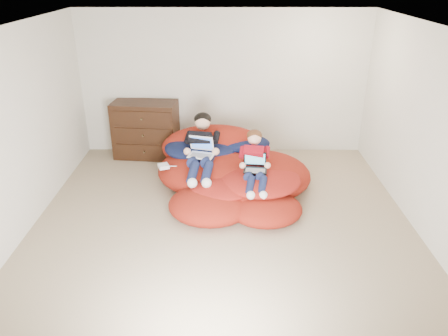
% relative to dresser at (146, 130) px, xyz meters
% --- Properties ---
extents(room_shell, '(5.10, 5.10, 2.77)m').
position_rel_dresser_xyz_m(room_shell, '(1.37, -2.21, -0.28)').
color(room_shell, tan).
rests_on(room_shell, ground).
extents(dresser, '(1.15, 0.67, 0.99)m').
position_rel_dresser_xyz_m(dresser, '(0.00, 0.00, 0.00)').
color(dresser, black).
rests_on(dresser, ground).
extents(beanbag_pile, '(2.35, 2.35, 0.87)m').
position_rel_dresser_xyz_m(beanbag_pile, '(1.47, -1.23, -0.24)').
color(beanbag_pile, maroon).
rests_on(beanbag_pile, ground).
extents(cream_pillow, '(0.39, 0.25, 0.25)m').
position_rel_dresser_xyz_m(cream_pillow, '(0.95, -0.54, 0.12)').
color(cream_pillow, silver).
rests_on(cream_pillow, beanbag_pile).
extents(older_boy, '(0.41, 1.32, 0.72)m').
position_rel_dresser_xyz_m(older_boy, '(1.05, -1.16, 0.18)').
color(older_boy, black).
rests_on(older_boy, beanbag_pile).
extents(younger_boy, '(0.35, 1.03, 0.66)m').
position_rel_dresser_xyz_m(younger_boy, '(1.82, -1.58, 0.12)').
color(younger_boy, maroon).
rests_on(younger_boy, beanbag_pile).
extents(laptop_white, '(0.42, 0.42, 0.26)m').
position_rel_dresser_xyz_m(laptop_white, '(1.05, -1.29, 0.15)').
color(laptop_white, white).
rests_on(laptop_white, older_boy).
extents(laptop_black, '(0.35, 0.31, 0.24)m').
position_rel_dresser_xyz_m(laptop_black, '(1.82, -1.65, 0.07)').
color(laptop_black, black).
rests_on(laptop_black, younger_boy).
extents(power_adapter, '(0.19, 0.19, 0.05)m').
position_rel_dresser_xyz_m(power_adapter, '(0.49, -1.38, -0.08)').
color(power_adapter, white).
rests_on(power_adapter, beanbag_pile).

